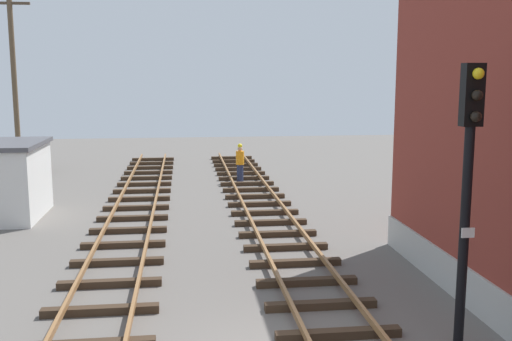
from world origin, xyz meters
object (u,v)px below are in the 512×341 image
object	(u,v)px
track_worker_foreground	(240,163)
utility_pole_far	(15,87)
control_hut	(0,180)
signal_mast	(468,175)

from	to	relation	value
track_worker_foreground	utility_pole_far	bearing A→B (deg)	176.53
utility_pole_far	track_worker_foreground	distance (m)	11.08
utility_pole_far	control_hut	bearing A→B (deg)	-80.51
signal_mast	control_hut	world-z (taller)	signal_mast
control_hut	utility_pole_far	distance (m)	7.74
utility_pole_far	track_worker_foreground	size ratio (longest dim) A/B	4.69
utility_pole_far	signal_mast	bearing A→B (deg)	-56.20
control_hut	track_worker_foreground	bearing A→B (deg)	34.25
signal_mast	utility_pole_far	xyz separation A→B (m)	(-12.75, 19.05, 1.24)
signal_mast	track_worker_foreground	xyz separation A→B (m)	(-2.31, 18.42, -2.41)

